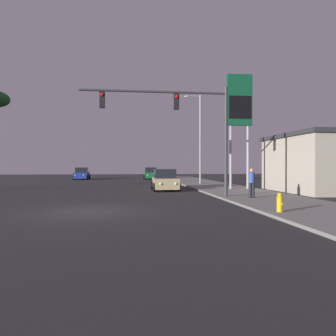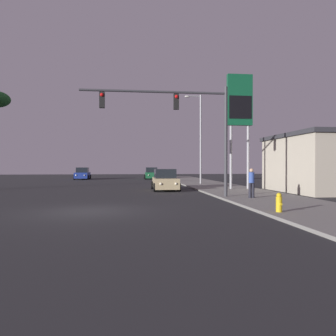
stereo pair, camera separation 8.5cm
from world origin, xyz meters
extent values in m
plane|color=#28282B|center=(0.00, 0.00, 0.00)|extent=(120.00, 120.00, 0.00)
cube|color=gray|center=(9.50, 10.00, 0.06)|extent=(5.00, 60.00, 0.12)
cube|color=#195933|center=(4.94, 32.88, 0.58)|extent=(1.91, 4.25, 0.80)
cube|color=black|center=(4.94, 33.03, 1.33)|extent=(1.65, 2.04, 0.70)
cylinder|color=black|center=(4.04, 31.58, 0.32)|extent=(0.24, 0.64, 0.64)
cylinder|color=black|center=(5.84, 31.58, 0.32)|extent=(0.24, 0.64, 0.64)
cylinder|color=black|center=(4.04, 34.18, 0.32)|extent=(0.24, 0.64, 0.64)
cylinder|color=black|center=(5.84, 34.18, 0.32)|extent=(0.24, 0.64, 0.64)
sphere|color=#F2EACC|center=(4.38, 30.76, 0.63)|extent=(0.18, 0.18, 0.18)
sphere|color=#F2EACC|center=(5.50, 30.76, 0.63)|extent=(0.18, 0.18, 0.18)
cube|color=tan|center=(4.57, 11.43, 0.58)|extent=(1.87, 4.23, 0.80)
cube|color=black|center=(4.57, 11.58, 1.33)|extent=(1.63, 2.03, 0.70)
cylinder|color=black|center=(3.67, 10.13, 0.32)|extent=(0.24, 0.64, 0.64)
cylinder|color=black|center=(5.47, 10.13, 0.32)|extent=(0.24, 0.64, 0.64)
cylinder|color=black|center=(3.67, 12.73, 0.32)|extent=(0.24, 0.64, 0.64)
cylinder|color=black|center=(5.47, 12.73, 0.32)|extent=(0.24, 0.64, 0.64)
sphere|color=#F2EACC|center=(4.01, 9.31, 0.63)|extent=(0.18, 0.18, 0.18)
sphere|color=#F2EACC|center=(5.13, 9.31, 0.63)|extent=(0.18, 0.18, 0.18)
cube|color=navy|center=(-4.83, 33.15, 0.58)|extent=(1.86, 4.22, 0.80)
cube|color=black|center=(-4.83, 33.30, 1.33)|extent=(1.63, 2.02, 0.70)
cylinder|color=black|center=(-5.73, 31.85, 0.32)|extent=(0.24, 0.64, 0.64)
cylinder|color=black|center=(-3.93, 31.85, 0.32)|extent=(0.24, 0.64, 0.64)
cylinder|color=black|center=(-5.73, 34.45, 0.32)|extent=(0.24, 0.64, 0.64)
cylinder|color=black|center=(-3.93, 34.45, 0.32)|extent=(0.24, 0.64, 0.64)
sphere|color=#F2EACC|center=(-5.39, 31.03, 0.63)|extent=(0.18, 0.18, 0.18)
sphere|color=#F2EACC|center=(-4.28, 31.03, 0.63)|extent=(0.18, 0.18, 0.18)
cylinder|color=#38383D|center=(7.44, 4.59, 3.37)|extent=(0.20, 0.20, 6.50)
cylinder|color=#38383D|center=(3.19, 4.59, 6.22)|extent=(8.49, 0.14, 0.14)
cube|color=black|center=(4.47, 4.59, 5.67)|extent=(0.30, 0.24, 0.90)
sphere|color=red|center=(4.47, 4.45, 5.94)|extent=(0.20, 0.20, 0.20)
cube|color=black|center=(0.22, 4.59, 5.67)|extent=(0.30, 0.24, 0.90)
sphere|color=red|center=(0.22, 4.45, 5.94)|extent=(0.20, 0.20, 0.20)
cylinder|color=#99999E|center=(8.96, 18.30, 4.62)|extent=(0.18, 0.18, 9.00)
cylinder|color=#99999E|center=(8.26, 18.30, 8.97)|extent=(1.40, 0.10, 0.10)
ellipsoid|color=silver|center=(7.56, 18.30, 8.92)|extent=(0.50, 0.24, 0.20)
cylinder|color=#99999E|center=(9.69, 10.68, 2.62)|extent=(0.20, 0.20, 5.00)
cylinder|color=#99999E|center=(11.09, 10.68, 2.62)|extent=(0.20, 0.20, 5.00)
cube|color=#0F4C2D|center=(10.39, 10.68, 7.12)|extent=(2.00, 0.40, 4.00)
cube|color=black|center=(10.39, 10.47, 6.52)|extent=(1.80, 0.03, 1.80)
cylinder|color=gold|center=(7.62, -1.98, 0.42)|extent=(0.24, 0.24, 0.60)
sphere|color=gold|center=(7.62, -1.98, 0.78)|extent=(0.20, 0.20, 0.20)
cylinder|color=gold|center=(7.62, -2.15, 0.45)|extent=(0.08, 0.10, 0.08)
cylinder|color=#23232D|center=(8.56, 3.61, 0.54)|extent=(0.16, 0.16, 0.85)
cylinder|color=#23232D|center=(8.74, 3.61, 0.54)|extent=(0.16, 0.16, 0.85)
cylinder|color=#334C99|center=(8.65, 3.61, 1.27)|extent=(0.32, 0.32, 0.60)
sphere|color=tan|center=(8.65, 3.61, 1.68)|extent=(0.22, 0.22, 0.22)
camera|label=1|loc=(1.66, -14.25, 1.96)|focal=35.00mm
camera|label=2|loc=(1.75, -14.26, 1.96)|focal=35.00mm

